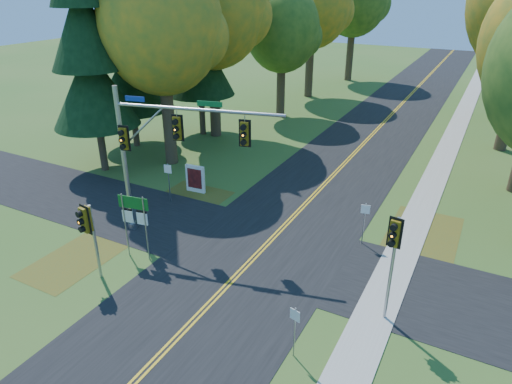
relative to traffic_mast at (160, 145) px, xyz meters
The scene contains 24 objects.
ground 7.15m from the traffic_mast, 11.02° to the right, with size 160.00×160.00×0.00m, color #335F21.
road_main 7.14m from the traffic_mast, 11.02° to the right, with size 8.00×160.00×0.02m, color black.
road_cross 7.14m from the traffic_mast, 11.18° to the left, with size 60.00×6.00×0.02m, color black.
centerline_left 7.06m from the traffic_mast, 11.23° to the right, with size 0.10×160.00×0.01m, color gold.
centerline_right 7.20m from the traffic_mast, 10.81° to the right, with size 0.10×160.00×0.01m, color gold.
sidewalk_east 12.35m from the traffic_mast, ahead, with size 1.60×160.00×0.06m, color #9E998E.
leaf_patch_w_near 5.92m from the traffic_mast, 114.99° to the left, with size 4.00×6.00×0.00m, color brown.
leaf_patch_e 13.81m from the traffic_mast, 22.82° to the left, with size 3.50×8.00×0.00m, color brown.
leaf_patch_w_far 6.77m from the traffic_mast, 121.03° to the right, with size 3.00×5.00×0.00m, color brown.
tree_w_a 11.30m from the traffic_mast, 125.70° to the left, with size 8.00×8.00×14.15m.
tree_w_b 17.54m from the traffic_mast, 113.41° to the left, with size 8.60×8.60×15.38m.
tree_w_c 24.08m from the traffic_mast, 100.71° to the left, with size 6.80×6.80×11.91m.
tree_w_d 32.94m from the traffic_mast, 98.88° to the left, with size 8.20×8.20×14.56m.
pine_a 11.48m from the traffic_mast, 151.96° to the left, with size 5.60×5.60×19.48m.
pine_b 15.15m from the traffic_mast, 137.45° to the left, with size 5.60×5.60×17.31m.
pine_c 17.62m from the traffic_mast, 117.77° to the left, with size 5.60×5.60×20.56m.
traffic_mast is the anchor object (origin of this frame).
east_signal_pole 11.82m from the traffic_mast, ahead, with size 0.53×0.62×4.61m.
ped_signal_pole 5.20m from the traffic_mast, 93.82° to the right, with size 0.58×0.68×3.70m.
route_sign_cluster 3.56m from the traffic_mast, 85.89° to the right, with size 1.52×0.31×3.29m.
info_kiosk 6.61m from the traffic_mast, 108.55° to the left, with size 1.28×0.27×1.76m.
reg_sign_e_north 10.59m from the traffic_mast, 22.10° to the left, with size 0.43×0.13×2.27m.
reg_sign_e_south 11.02m from the traffic_mast, 27.34° to the right, with size 0.40×0.14×2.13m.
reg_sign_w 4.92m from the traffic_mast, 125.64° to the left, with size 0.47×0.10×2.48m.
Camera 1 is at (8.75, -15.22, 12.20)m, focal length 32.00 mm.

